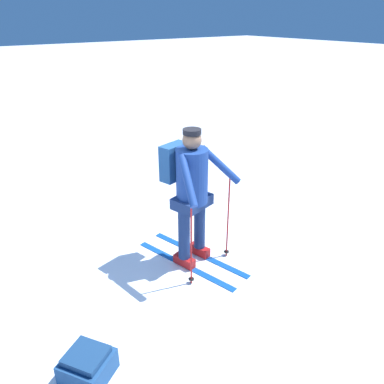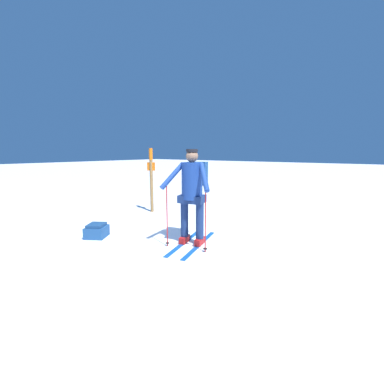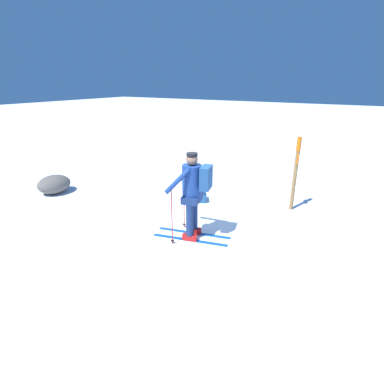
# 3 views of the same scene
# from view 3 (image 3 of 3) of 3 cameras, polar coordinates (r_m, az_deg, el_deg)

# --- Properties ---
(ground_plane) EXTENTS (80.00, 80.00, 0.00)m
(ground_plane) POSITION_cam_3_polar(r_m,az_deg,el_deg) (6.82, 2.42, -6.72)
(ground_plane) COLOR white
(skier) EXTENTS (0.96, 1.65, 1.82)m
(skier) POSITION_cam_3_polar(r_m,az_deg,el_deg) (5.98, 0.26, 0.55)
(skier) COLOR #144C9E
(skier) RESTS_ON ground_plane
(dropped_backpack) EXTENTS (0.55, 0.56, 0.29)m
(dropped_backpack) POSITION_cam_3_polar(r_m,az_deg,el_deg) (8.21, 1.29, -0.79)
(dropped_backpack) COLOR navy
(dropped_backpack) RESTS_ON ground_plane
(trail_marker) EXTENTS (0.23, 0.12, 1.86)m
(trail_marker) POSITION_cam_3_polar(r_m,az_deg,el_deg) (7.78, 19.18, 4.31)
(trail_marker) COLOR olive
(trail_marker) RESTS_ON ground_plane
(rock_boulder) EXTENTS (0.95, 0.81, 0.52)m
(rock_boulder) POSITION_cam_3_polar(r_m,az_deg,el_deg) (9.65, -24.78, 1.36)
(rock_boulder) COLOR #5B5651
(rock_boulder) RESTS_ON ground_plane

